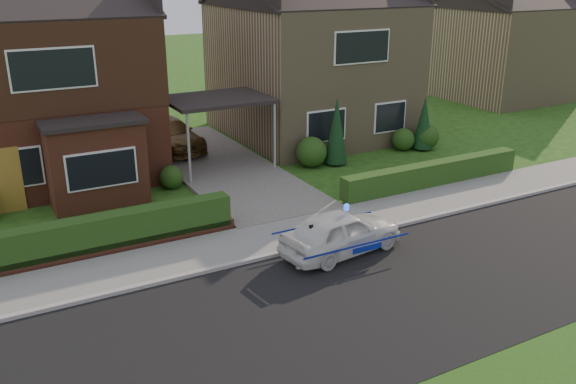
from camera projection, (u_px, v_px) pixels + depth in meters
ground at (395, 291)px, 14.71m from camera, size 120.00×120.00×0.00m
road at (395, 291)px, 14.71m from camera, size 60.00×6.00×0.02m
kerb at (328, 242)px, 17.20m from camera, size 60.00×0.16×0.12m
sidewalk at (309, 229)px, 18.07m from camera, size 60.00×2.00×0.10m
driveway at (220, 166)px, 23.76m from camera, size 3.80×12.00×0.12m
house_left at (39, 70)px, 22.26m from camera, size 7.50×9.53×7.25m
house_right at (310, 54)px, 27.57m from camera, size 7.50×8.06×7.25m
carport_link at (218, 101)px, 22.82m from camera, size 3.80×3.00×2.77m
dwarf_wall at (102, 250)px, 16.42m from camera, size 7.70×0.25×0.36m
hedge_left at (101, 254)px, 16.60m from camera, size 7.50×0.55×0.90m
hedge_right at (432, 187)px, 21.72m from camera, size 7.50×0.55×0.80m
shrub_left_mid at (128, 180)px, 20.35m from camera, size 1.32×1.32×1.32m
shrub_left_near at (171, 177)px, 21.40m from camera, size 0.84×0.84×0.84m
shrub_right_near at (311, 152)px, 23.68m from camera, size 1.20×1.20×1.20m
shrub_right_mid at (403, 139)px, 25.87m from camera, size 0.96×0.96×0.96m
shrub_right_far at (426, 137)px, 26.05m from camera, size 1.08×1.08×1.08m
conifer_a at (336, 133)px, 23.73m from camera, size 0.90×0.90×2.60m
conifer_b at (424, 124)px, 25.77m from camera, size 0.90×0.90×2.20m
neighbour_right at (500, 53)px, 35.96m from camera, size 6.50×7.00×5.20m
police_car at (341, 233)px, 16.47m from camera, size 3.25×3.69×1.37m
driveway_car at (169, 134)px, 25.61m from camera, size 2.27×4.54×1.27m
potted_plant_b at (68, 234)px, 16.95m from camera, size 0.49×0.45×0.72m
potted_plant_c at (61, 233)px, 16.97m from camera, size 0.57×0.57×0.76m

